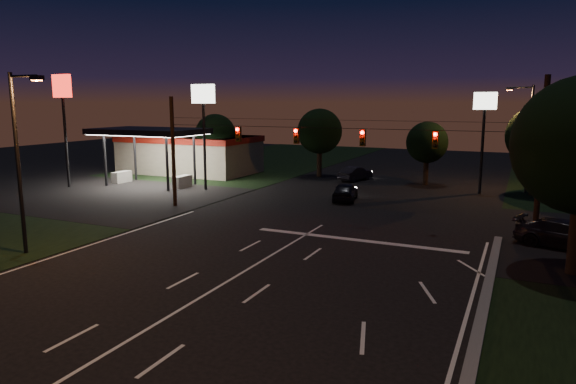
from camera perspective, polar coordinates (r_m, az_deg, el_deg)
The scene contains 20 objects.
ground at distance 20.35m, azimuth -10.79°, elevation -12.08°, with size 140.00×140.00×0.00m, color black.
cross_street_left at distance 44.77m, azimuth -19.84°, elevation -0.41°, with size 20.00×16.00×0.02m, color black.
center_line at distance 16.34m, azimuth -23.74°, elevation -18.53°, with size 0.14×40.00×0.01m, color silver.
stop_bar at distance 28.98m, azimuth 7.59°, elevation -5.30°, with size 12.00×0.50×0.01m, color silver.
utility_pole_right at distance 31.21m, azimuth 25.64°, elevation -5.11°, with size 0.30×0.30×9.00m, color black.
utility_pole_left at distance 38.84m, azimuth -12.41°, elevation -1.56°, with size 0.28×0.28×8.00m, color black.
signal_span at distance 32.28m, azimuth 4.53°, elevation 6.22°, with size 24.00×0.40×1.56m.
gas_station at distance 56.57m, azimuth -11.11°, elevation 4.47°, with size 14.20×16.10×5.25m.
pole_sign_left_near at distance 44.96m, azimuth -9.38°, elevation 9.03°, with size 2.20×0.30×9.10m.
pole_sign_left_far at distance 49.86m, azimuth -23.73°, elevation 9.14°, with size 2.00×0.30×10.00m.
pole_sign_right at distance 45.39m, azimuth 20.96°, elevation 7.59°, with size 1.80×0.30×8.40m.
street_light_left at distance 28.36m, azimuth -27.58°, elevation 4.09°, with size 2.20×0.35×9.00m.
street_light_right_far at distance 47.32m, azimuth 24.98°, elevation 6.18°, with size 2.20×0.35×9.00m.
tree_far_a at distance 54.02m, azimuth -7.98°, elevation 6.30°, with size 4.20×4.20×6.42m.
tree_far_b at distance 53.05m, azimuth 3.60°, elevation 6.70°, with size 4.60×4.60×6.98m.
tree_far_c at distance 49.18m, azimuth 15.23°, elevation 5.29°, with size 3.80×3.80×5.86m.
tree_far_d at distance 46.49m, azimuth 25.91°, elevation 5.54°, with size 4.80×4.80×7.30m.
car_oncoming_a at distance 40.30m, azimuth 6.37°, elevation 0.06°, with size 1.68×4.18×1.42m, color black.
car_oncoming_b at distance 50.91m, azimuth 7.49°, elevation 2.05°, with size 1.44×4.13×1.36m, color black.
car_cross at distance 30.58m, azimuth 28.55°, elevation -4.21°, with size 2.08×5.12×1.48m, color black.
Camera 1 is at (11.14, -15.27, 7.56)m, focal length 32.00 mm.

